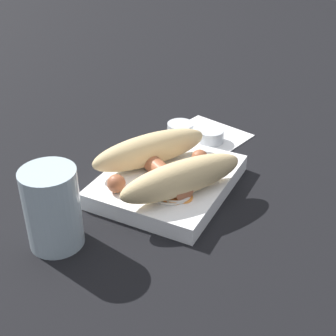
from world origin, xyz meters
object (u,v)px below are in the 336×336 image
food_tray (168,181)px  sausage (160,170)px  bread_roll (166,163)px  condiment_cup_far (180,130)px  drink_glass (53,208)px  condiment_cup_near (209,136)px

food_tray → sausage: (-0.02, 0.01, 0.03)m
bread_roll → condiment_cup_far: bearing=18.8°
food_tray → condiment_cup_far: bearing=19.5°
bread_roll → drink_glass: size_ratio=2.18×
bread_roll → drink_glass: drink_glass is taller
condiment_cup_near → condiment_cup_far: (-0.00, 0.06, 0.00)m
bread_roll → sausage: bread_roll is taller
condiment_cup_far → drink_glass: (-0.34, 0.01, 0.04)m
food_tray → drink_glass: size_ratio=1.96×
food_tray → bread_roll: bread_roll is taller
food_tray → sausage: bearing=160.2°
condiment_cup_near → condiment_cup_far: 0.06m
bread_roll → condiment_cup_near: size_ratio=4.89×
bread_roll → sausage: bearing=126.2°
bread_roll → condiment_cup_far: bread_roll is taller
condiment_cup_far → condiment_cup_near: bearing=-89.3°
bread_roll → condiment_cup_near: (0.18, 0.00, -0.04)m
bread_roll → sausage: (-0.01, 0.01, -0.01)m
food_tray → condiment_cup_near: size_ratio=4.39×
bread_roll → food_tray: bearing=7.2°
food_tray → bread_roll: size_ratio=0.90×
bread_roll → condiment_cup_far: (0.18, 0.06, -0.04)m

